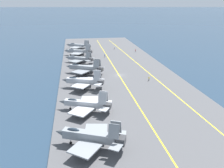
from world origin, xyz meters
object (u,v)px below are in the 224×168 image
(parked_jet_fourth, at_px, (83,81))
(parked_jet_eighth, at_px, (79,45))
(parked_jet_second, at_px, (90,136))
(crew_white_vest, at_px, (114,48))
(parked_jet_sixth, at_px, (79,58))
(crew_blue_vest, at_px, (105,56))
(crew_yellow_vest, at_px, (149,78))
(parked_jet_third, at_px, (86,104))
(parked_jet_seventh, at_px, (79,51))
(crew_red_vest, at_px, (135,50))
(parked_jet_fifth, at_px, (85,68))

(parked_jet_fourth, height_order, parked_jet_eighth, parked_jet_fourth)
(parked_jet_second, height_order, crew_white_vest, parked_jet_second)
(parked_jet_fourth, relative_size, parked_jet_sixth, 1.03)
(parked_jet_sixth, xyz_separation_m, crew_white_vest, (31.50, -22.94, -1.37))
(parked_jet_second, height_order, crew_blue_vest, parked_jet_second)
(crew_yellow_vest, height_order, crew_blue_vest, crew_blue_vest)
(parked_jet_third, bearing_deg, parked_jet_seventh, -0.07)
(parked_jet_sixth, bearing_deg, parked_jet_seventh, -0.51)
(parked_jet_sixth, relative_size, crew_red_vest, 8.66)
(parked_jet_second, xyz_separation_m, crew_white_vest, (103.60, -22.89, -1.69))
(parked_jet_sixth, distance_m, crew_blue_vest, 17.60)
(parked_jet_second, height_order, crew_yellow_vest, parked_jet_second)
(parked_jet_fourth, bearing_deg, crew_white_vest, -18.59)
(parked_jet_fifth, bearing_deg, parked_jet_second, 178.37)
(parked_jet_sixth, relative_size, crew_blue_vest, 8.56)
(crew_yellow_vest, bearing_deg, parked_jet_eighth, 20.98)
(parked_jet_seventh, bearing_deg, crew_red_vest, -83.14)
(parked_jet_eighth, height_order, crew_blue_vest, parked_jet_eighth)
(parked_jet_fifth, distance_m, parked_jet_sixth, 18.86)
(parked_jet_eighth, distance_m, crew_white_vest, 22.61)
(parked_jet_fourth, relative_size, crew_red_vest, 8.95)
(parked_jet_sixth, bearing_deg, crew_red_vest, -58.18)
(parked_jet_eighth, xyz_separation_m, crew_blue_vest, (-23.68, -13.52, -1.65))
(crew_white_vest, xyz_separation_m, crew_red_vest, (-10.35, -11.13, -0.03))
(parked_jet_fifth, height_order, parked_jet_sixth, parked_jet_fifth)
(crew_white_vest, bearing_deg, parked_jet_second, 167.54)
(parked_jet_fifth, bearing_deg, crew_yellow_vest, -117.99)
(parked_jet_third, bearing_deg, parked_jet_fifth, -2.43)
(parked_jet_seventh, distance_m, parked_jet_eighth, 17.11)
(crew_yellow_vest, relative_size, crew_blue_vest, 0.99)
(crew_white_vest, distance_m, crew_blue_vest, 22.81)
(parked_jet_third, relative_size, crew_yellow_vest, 8.93)
(parked_jet_third, xyz_separation_m, crew_yellow_vest, (22.75, -25.73, -1.28))
(parked_jet_second, bearing_deg, parked_jet_fifth, -1.63)
(crew_blue_vest, bearing_deg, parked_jet_second, 170.37)
(crew_yellow_vest, bearing_deg, crew_white_vest, 2.58)
(parked_jet_fourth, relative_size, parked_jet_seventh, 0.94)
(parked_jet_fifth, relative_size, parked_jet_sixth, 1.11)
(crew_yellow_vest, bearing_deg, parked_jet_seventh, 27.75)
(parked_jet_third, relative_size, crew_red_vest, 8.95)
(parked_jet_eighth, height_order, crew_white_vest, parked_jet_eighth)
(parked_jet_eighth, height_order, crew_yellow_vest, parked_jet_eighth)
(parked_jet_third, xyz_separation_m, parked_jet_eighth, (88.58, -0.49, 0.38))
(parked_jet_second, xyz_separation_m, crew_red_vest, (93.25, -34.02, -1.72))
(parked_jet_sixth, relative_size, crew_yellow_vest, 8.63)
(crew_blue_vest, xyz_separation_m, crew_red_vest, (10.66, -20.00, -0.01))
(crew_blue_vest, bearing_deg, parked_jet_seventh, 64.72)
(crew_yellow_vest, xyz_separation_m, crew_white_vest, (63.16, 2.85, 0.03))
(crew_white_vest, xyz_separation_m, crew_blue_vest, (-21.01, 8.88, -0.02))
(parked_jet_seventh, distance_m, crew_yellow_vest, 55.08)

